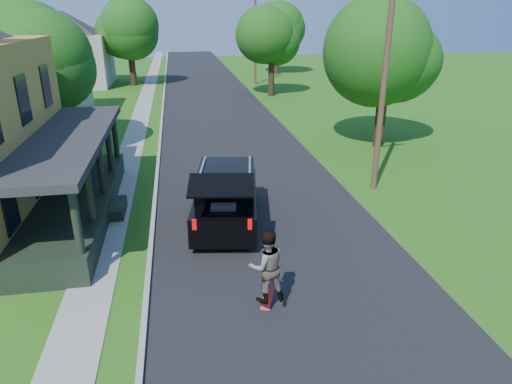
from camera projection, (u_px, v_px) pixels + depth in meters
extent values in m
plane|color=#2E6213|center=(296.00, 288.00, 12.62)|extent=(140.00, 140.00, 0.00)
cube|color=black|center=(222.00, 124.00, 30.94)|extent=(8.00, 120.00, 0.02)
cube|color=gray|center=(161.00, 126.00, 30.29)|extent=(0.15, 120.00, 0.12)
cube|color=gray|center=(137.00, 127.00, 30.05)|extent=(1.30, 120.00, 0.03)
cube|color=gray|center=(2.00, 222.00, 16.61)|extent=(6.50, 1.20, 0.03)
cube|color=black|center=(77.00, 205.00, 16.87)|extent=(2.40, 10.00, 0.90)
cube|color=black|center=(67.00, 138.00, 15.93)|extent=(2.60, 10.30, 0.25)
cube|color=#B9B0A4|center=(21.00, 83.00, 31.54)|extent=(8.00, 8.00, 5.00)
pyramid|color=black|center=(7.00, 10.00, 29.80)|extent=(12.78, 12.78, 2.20)
cube|color=#B9B0A4|center=(69.00, 60.00, 46.19)|extent=(8.00, 8.00, 5.00)
pyramid|color=black|center=(61.00, 10.00, 44.45)|extent=(12.78, 12.78, 2.20)
cube|color=black|center=(226.00, 203.00, 16.35)|extent=(2.89, 5.31, 0.97)
cube|color=black|center=(226.00, 181.00, 16.22)|extent=(2.42, 3.39, 0.63)
cube|color=black|center=(226.00, 172.00, 16.10)|extent=(2.48, 3.50, 0.09)
cube|color=black|center=(221.00, 186.00, 13.47)|extent=(2.09, 1.34, 0.44)
cube|color=#34353A|center=(224.00, 211.00, 14.82)|extent=(0.90, 0.81, 0.52)
cube|color=silver|center=(202.00, 169.00, 16.05)|extent=(0.51, 2.75, 0.07)
cube|color=silver|center=(250.00, 169.00, 16.07)|extent=(0.51, 2.75, 0.07)
cube|color=#990505|center=(194.00, 225.00, 13.90)|extent=(0.15, 0.09, 0.34)
cube|color=#990505|center=(250.00, 224.00, 13.91)|extent=(0.15, 0.09, 0.34)
cylinder|color=black|center=(205.00, 195.00, 18.02)|extent=(0.39, 0.81, 0.78)
cylinder|color=black|center=(252.00, 194.00, 18.04)|extent=(0.39, 0.81, 0.78)
cylinder|color=black|center=(196.00, 233.00, 14.93)|extent=(0.39, 0.81, 0.78)
cylinder|color=black|center=(252.00, 232.00, 14.95)|extent=(0.39, 0.81, 0.78)
imported|color=black|center=(267.00, 266.00, 11.20)|extent=(1.02, 0.84, 1.91)
cube|color=#A80E0E|center=(268.00, 296.00, 11.77)|extent=(0.52, 0.60, 0.77)
cylinder|color=black|center=(46.00, 127.00, 24.30)|extent=(0.58, 0.58, 2.76)
sphere|color=#2D681B|center=(35.00, 67.00, 23.14)|extent=(5.67, 5.67, 5.26)
sphere|color=#2D681B|center=(38.00, 43.00, 22.53)|extent=(4.92, 4.92, 4.56)
sphere|color=#2D681B|center=(24.00, 54.00, 23.16)|extent=(5.04, 5.04, 4.68)
cylinder|color=black|center=(132.00, 68.00, 46.39)|extent=(0.68, 0.68, 3.57)
sphere|color=#2D681B|center=(129.00, 30.00, 45.05)|extent=(6.00, 6.00, 5.57)
sphere|color=#2D681B|center=(131.00, 16.00, 44.32)|extent=(5.20, 5.20, 4.82)
sphere|color=#2D681B|center=(123.00, 23.00, 45.19)|extent=(5.33, 5.33, 4.95)
cylinder|color=black|center=(380.00, 118.00, 25.34)|extent=(0.75, 0.75, 3.21)
sphere|color=#2D681B|center=(387.00, 55.00, 24.08)|extent=(7.10, 7.10, 5.38)
sphere|color=#2D681B|center=(398.00, 31.00, 23.27)|extent=(6.15, 6.15, 4.67)
sphere|color=#2D681B|center=(378.00, 42.00, 24.34)|extent=(6.31, 6.31, 4.78)
cylinder|color=black|center=(271.00, 77.00, 40.61)|extent=(0.63, 0.63, 3.33)
sphere|color=#2D681B|center=(272.00, 39.00, 39.41)|extent=(5.59, 5.59, 4.74)
sphere|color=#2D681B|center=(277.00, 26.00, 38.90)|extent=(4.85, 4.85, 4.11)
sphere|color=#2D681B|center=(265.00, 32.00, 39.38)|extent=(4.97, 4.97, 4.22)
cylinder|color=black|center=(277.00, 59.00, 55.07)|extent=(0.74, 0.74, 3.42)
sphere|color=#2D681B|center=(277.00, 26.00, 53.69)|extent=(7.59, 7.59, 6.06)
sphere|color=#2D681B|center=(281.00, 14.00, 52.85)|extent=(6.58, 6.58, 5.26)
sphere|color=#2D681B|center=(273.00, 20.00, 53.90)|extent=(6.75, 6.75, 5.39)
cylinder|color=#503425|center=(384.00, 78.00, 18.02)|extent=(0.27, 0.27, 9.39)
cylinder|color=#503425|center=(255.00, 35.00, 45.98)|extent=(0.29, 0.29, 9.73)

